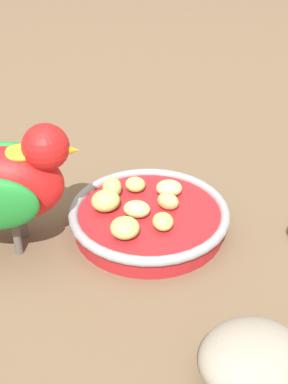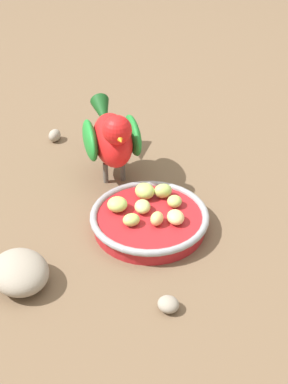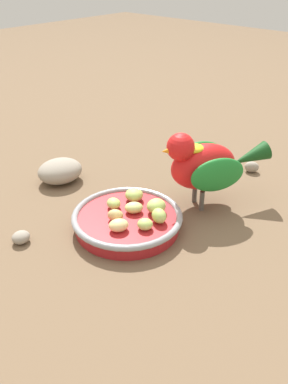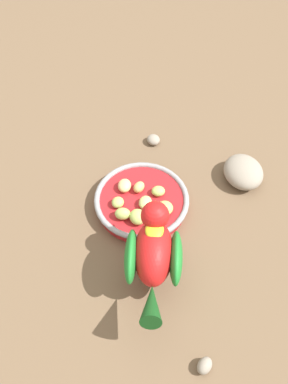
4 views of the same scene
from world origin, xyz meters
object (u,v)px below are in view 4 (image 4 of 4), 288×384
Objects in this scene: apple_piece_5 at (118,202)px; parrot at (154,253)px; rock_large at (243,172)px; pebble_1 at (153,140)px; apple_piece_3 at (144,203)px; apple_piece_6 at (158,191)px; apple_piece_2 at (139,187)px; feeding_bowl at (141,202)px; apple_piece_7 at (123,214)px; pebble_0 at (205,366)px; apple_piece_1 at (125,186)px; apple_piece_4 at (138,217)px; apple_piece_0 at (165,208)px.

apple_piece_5 is 0.16m from parrot.
pebble_1 is (0.17, 0.12, -0.01)m from rock_large.
apple_piece_6 is (0.01, -0.04, -0.00)m from apple_piece_3.
feeding_bowl is at bearing 164.34° from apple_piece_2.
apple_piece_7 reaches higher than pebble_0.
apple_piece_7 is at bearing 88.82° from rock_large.
apple_piece_3 is at bearing 168.83° from apple_piece_2.
apple_piece_2 is 0.88× the size of pebble_1.
feeding_bowl is at bearing 10.74° from parrot.
pebble_0 reaches higher than pebble_1.
apple_piece_2 reaches higher than pebble_0.
apple_piece_7 reaches higher than pebble_1.
apple_piece_2 is 0.19m from parrot.
apple_piece_6 is 0.89× the size of apple_piece_7.
apple_piece_1 is at bearing -42.51° from apple_piece_5.
apple_piece_4 is (-0.06, 0.03, 0.00)m from apple_piece_2.
parrot reaches higher than pebble_1.
apple_piece_0 is 1.07× the size of pebble_1.
apple_piece_3 is at bearing -45.19° from apple_piece_4.
apple_piece_5 is at bearing 21.18° from apple_piece_4.
pebble_0 is at bearing 165.00° from apple_piece_0.
pebble_1 is (0.19, -0.07, -0.03)m from apple_piece_0.
apple_piece_0 is at bearing -7.83° from parrot.
apple_piece_7 is 0.14m from parrot.
apple_piece_0 is at bearing -151.36° from apple_piece_1.
pebble_0 is at bearing -150.90° from parrot.
feeding_bowl is 2.05× the size of rock_large.
apple_piece_7 is 0.15× the size of parrot.
apple_piece_1 is at bearing 19.48° from parrot.
parrot is 2.17× the size of rock_large.
apple_piece_1 is 0.37m from pebble_0.
apple_piece_3 is 0.05m from apple_piece_7.
apple_piece_4 is 0.29m from pebble_0.
apple_piece_1 is 0.03m from apple_piece_2.
apple_piece_2 is at bearing -124.20° from apple_piece_1.
apple_piece_1 is 0.16× the size of parrot.
feeding_bowl is at bearing 85.60° from apple_piece_6.
pebble_0 is 1.00× the size of pebble_1.
parrot reaches higher than feeding_bowl.
apple_piece_5 and apple_piece_6 have the same top height.
parrot is 6.61× the size of pebble_1.
apple_piece_3 is 0.22m from rock_large.
apple_piece_3 is 0.92× the size of apple_piece_4.
apple_piece_0 reaches higher than feeding_bowl.
apple_piece_1 is 0.95× the size of apple_piece_4.
apple_piece_5 is 0.08m from apple_piece_6.
apple_piece_0 is at bearing 95.09° from rock_large.
parrot reaches higher than apple_piece_5.
apple_piece_2 is 0.04m from apple_piece_6.
apple_piece_0 is 1.21× the size of apple_piece_2.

